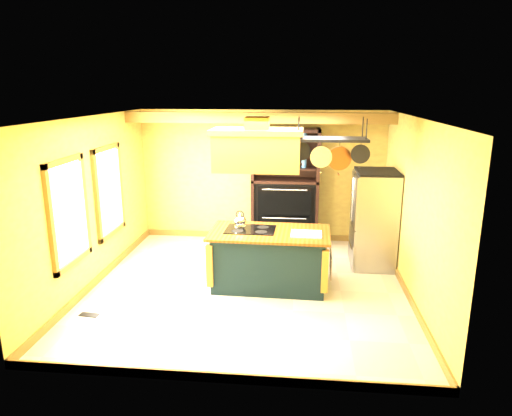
% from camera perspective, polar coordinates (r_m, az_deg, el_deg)
% --- Properties ---
extents(floor, '(5.00, 5.00, 0.00)m').
position_cam_1_polar(floor, '(7.49, -1.02, -9.84)').
color(floor, beige).
rests_on(floor, ground).
extents(ceiling, '(5.00, 5.00, 0.00)m').
position_cam_1_polar(ceiling, '(6.82, -1.12, 11.26)').
color(ceiling, white).
rests_on(ceiling, wall_back).
extents(wall_back, '(5.00, 0.02, 2.70)m').
position_cam_1_polar(wall_back, '(9.46, 0.71, 4.00)').
color(wall_back, gold).
rests_on(wall_back, floor).
extents(wall_front, '(5.00, 0.02, 2.70)m').
position_cam_1_polar(wall_front, '(4.68, -4.68, -7.45)').
color(wall_front, gold).
rests_on(wall_front, floor).
extents(wall_left, '(0.02, 5.00, 2.70)m').
position_cam_1_polar(wall_left, '(7.73, -19.80, 0.66)').
color(wall_left, gold).
rests_on(wall_left, floor).
extents(wall_right, '(0.02, 5.00, 2.70)m').
position_cam_1_polar(wall_right, '(7.19, 19.14, -0.29)').
color(wall_right, gold).
rests_on(wall_right, floor).
extents(ceiling_beam, '(5.00, 0.15, 0.20)m').
position_cam_1_polar(ceiling_beam, '(8.52, 0.26, 11.22)').
color(ceiling_beam, olive).
rests_on(ceiling_beam, ceiling).
extents(window_near, '(0.06, 1.06, 1.56)m').
position_cam_1_polar(window_near, '(7.01, -22.32, -0.54)').
color(window_near, olive).
rests_on(window_near, wall_left).
extents(window_far, '(0.06, 1.06, 1.56)m').
position_cam_1_polar(window_far, '(8.24, -17.86, 2.01)').
color(window_far, olive).
rests_on(window_far, wall_left).
extents(kitchen_island, '(1.92, 1.10, 1.11)m').
position_cam_1_polar(kitchen_island, '(7.37, 1.68, -6.29)').
color(kitchen_island, black).
rests_on(kitchen_island, floor).
extents(range_hood, '(1.37, 0.77, 0.80)m').
position_cam_1_polar(range_hood, '(6.95, 0.15, 7.50)').
color(range_hood, '#A37B28').
rests_on(range_hood, ceiling).
extents(pot_rack, '(1.13, 0.53, 0.80)m').
position_cam_1_polar(pot_rack, '(6.93, 9.36, 7.74)').
color(pot_rack, black).
rests_on(pot_rack, ceiling).
extents(refrigerator, '(0.74, 0.87, 1.70)m').
position_cam_1_polar(refrigerator, '(8.36, 14.46, -1.62)').
color(refrigerator, '#97999F').
rests_on(refrigerator, floor).
extents(hutch, '(1.33, 0.60, 2.36)m').
position_cam_1_polar(hutch, '(9.28, 3.66, 0.95)').
color(hutch, black).
rests_on(hutch, floor).
extents(floor_register, '(0.29, 0.15, 0.01)m').
position_cam_1_polar(floor_register, '(7.04, -20.13, -12.42)').
color(floor_register, black).
rests_on(floor_register, floor).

